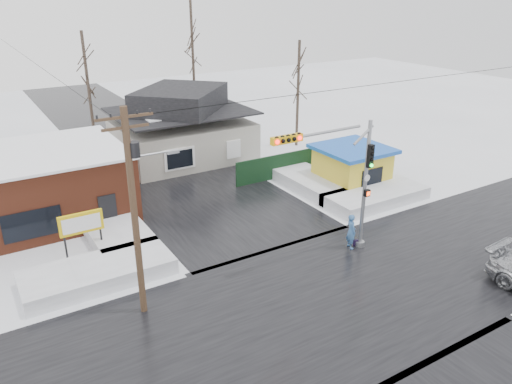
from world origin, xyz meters
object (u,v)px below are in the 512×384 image
utility_pole (135,203)px  pedestrian (351,232)px  marquee_sign (81,224)px  kiosk (352,166)px  traffic_signal (343,173)px

utility_pole → pedestrian: (11.36, -0.36, -4.14)m
marquee_sign → kiosk: 18.51m
marquee_sign → pedestrian: bearing=-27.1°
pedestrian → marquee_sign: bearing=76.4°
utility_pole → pedestrian: 12.10m
marquee_sign → traffic_signal: bearing=-29.7°
kiosk → traffic_signal: bearing=-135.2°
marquee_sign → pedestrian: marquee_sign is taller
utility_pole → marquee_sign: (-1.07, 5.99, -3.19)m
marquee_sign → pedestrian: size_ratio=1.31×
kiosk → marquee_sign: bearing=-178.4°
pedestrian → utility_pole: bearing=101.7°
traffic_signal → marquee_sign: (-11.43, 6.53, -2.62)m
utility_pole → kiosk: 18.95m
utility_pole → marquee_sign: bearing=100.1°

